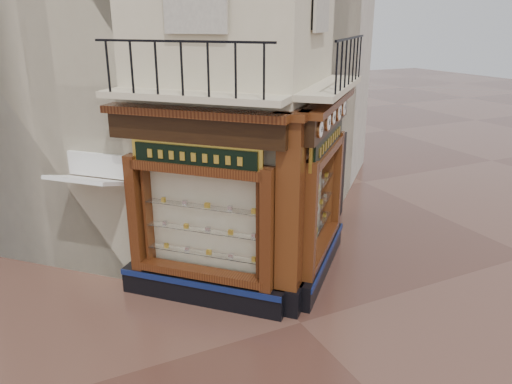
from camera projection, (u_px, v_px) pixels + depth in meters
ground at (300, 323)px, 9.53m from camera, size 80.00×80.00×0.00m
neighbour_left at (73, 19)px, 14.03m from camera, size 11.31×11.31×11.00m
neighbour_right at (234, 19)px, 16.09m from camera, size 11.31×11.31×11.00m
shopfront_left at (199, 212)px, 9.63m from camera, size 2.86×2.86×3.98m
shopfront_right at (322, 191)px, 10.80m from camera, size 2.86×2.86×3.98m
corner_pilaster at (290, 220)px, 9.32m from camera, size 0.85×0.85×3.98m
balcony at (266, 91)px, 9.42m from camera, size 5.94×2.97×1.03m
clock_a at (320, 129)px, 8.96m from camera, size 0.26×0.26×0.32m
clock_b at (328, 122)px, 9.61m from camera, size 0.29×0.29×0.36m
clock_c at (333, 117)px, 10.09m from camera, size 0.26×0.26×0.32m
clock_d at (339, 112)px, 10.67m from camera, size 0.32×0.32×0.41m
clock_e at (344, 107)px, 11.24m from camera, size 0.32×0.32×0.40m
awning at (98, 288)px, 10.77m from camera, size 1.60×1.60×0.32m
signboard_left at (195, 156)px, 9.20m from camera, size 1.91×1.91×0.51m
signboard_right at (328, 140)px, 10.41m from camera, size 2.18×2.18×0.58m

